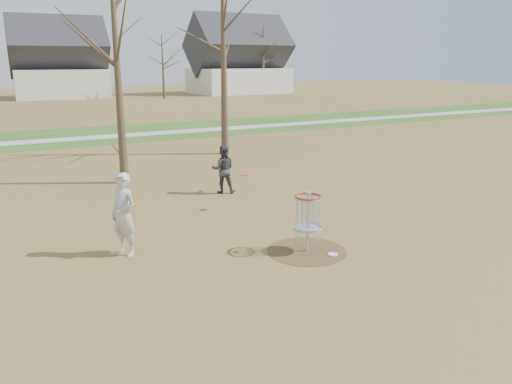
{
  "coord_description": "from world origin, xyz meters",
  "views": [
    {
      "loc": [
        -6.0,
        -8.77,
        4.17
      ],
      "look_at": [
        -0.5,
        1.5,
        1.1
      ],
      "focal_mm": 35.0,
      "sensor_mm": 36.0,
      "label": 1
    }
  ],
  "objects_px": {
    "player_standing": "(124,215)",
    "disc_golf_basket": "(308,213)",
    "player_throwing": "(223,169)",
    "disc_grounded": "(333,254)"
  },
  "relations": [
    {
      "from": "disc_grounded",
      "to": "disc_golf_basket",
      "type": "distance_m",
      "value": 1.08
    },
    {
      "from": "disc_golf_basket",
      "to": "disc_grounded",
      "type": "bearing_deg",
      "value": -51.22
    },
    {
      "from": "player_standing",
      "to": "disc_grounded",
      "type": "bearing_deg",
      "value": 32.65
    },
    {
      "from": "player_throwing",
      "to": "disc_grounded",
      "type": "distance_m",
      "value": 6.14
    },
    {
      "from": "player_standing",
      "to": "disc_golf_basket",
      "type": "xyz_separation_m",
      "value": [
        3.64,
        -1.74,
        -0.01
      ]
    },
    {
      "from": "disc_grounded",
      "to": "player_standing",
      "type": "bearing_deg",
      "value": 151.18
    },
    {
      "from": "disc_grounded",
      "to": "disc_golf_basket",
      "type": "relative_size",
      "value": 0.16
    },
    {
      "from": "disc_golf_basket",
      "to": "player_throwing",
      "type": "bearing_deg",
      "value": 84.86
    },
    {
      "from": "player_standing",
      "to": "disc_grounded",
      "type": "relative_size",
      "value": 8.41
    },
    {
      "from": "player_standing",
      "to": "player_throwing",
      "type": "bearing_deg",
      "value": 104.56
    }
  ]
}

